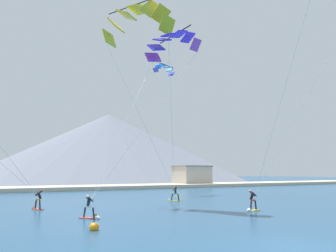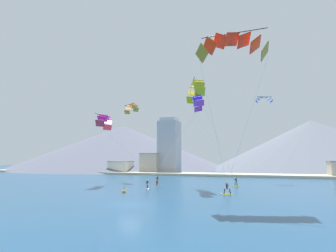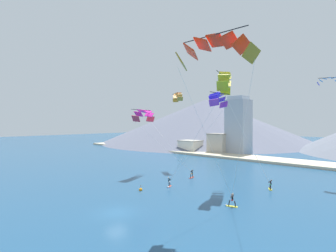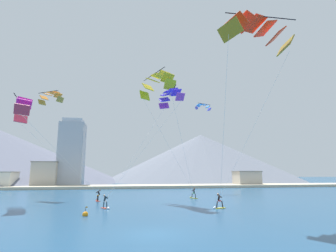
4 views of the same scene
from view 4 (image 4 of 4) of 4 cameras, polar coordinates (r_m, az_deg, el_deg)
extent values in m
plane|color=navy|center=(19.56, -3.21, -22.51)|extent=(400.00, 400.00, 0.00)
cube|color=#E54C33|center=(33.28, -13.54, -17.00)|extent=(1.10, 1.47, 0.07)
cylinder|color=#14232D|center=(33.59, -13.82, -16.26)|extent=(0.22, 0.26, 0.71)
cylinder|color=#14232D|center=(32.88, -13.19, -16.43)|extent=(0.22, 0.26, 0.71)
cube|color=white|center=(33.19, -13.48, -15.67)|extent=(0.37, 0.35, 0.12)
cylinder|color=#14232D|center=(33.13, -13.56, -15.12)|extent=(0.41, 0.36, 0.60)
cylinder|color=#14232D|center=(33.26, -13.48, -14.81)|extent=(0.48, 0.32, 0.39)
cylinder|color=#14232D|center=(33.06, -13.30, -14.84)|extent=(0.48, 0.32, 0.39)
cylinder|color=black|center=(33.24, -13.11, -14.87)|extent=(0.29, 0.47, 0.03)
sphere|color=beige|center=(33.05, -13.70, -14.46)|extent=(0.22, 0.22, 0.22)
cone|color=white|center=(32.50, -12.82, -17.09)|extent=(0.46, 0.44, 0.36)
cube|color=#E54C33|center=(41.55, -15.07, -15.49)|extent=(0.72, 1.50, 0.07)
cylinder|color=black|center=(41.12, -14.98, -14.99)|extent=(0.17, 0.27, 0.75)
cylinder|color=black|center=(41.91, -15.11, -14.88)|extent=(0.17, 0.27, 0.75)
cube|color=orange|center=(41.48, -15.02, -14.37)|extent=(0.36, 0.30, 0.12)
cylinder|color=black|center=(41.47, -14.85, -13.91)|extent=(0.48, 0.31, 0.64)
cylinder|color=black|center=(41.32, -14.96, -13.67)|extent=(0.54, 0.19, 0.41)
cylinder|color=black|center=(41.56, -15.00, -13.65)|extent=(0.54, 0.19, 0.41)
cylinder|color=black|center=(41.42, -15.23, -13.69)|extent=(0.14, 0.52, 0.03)
sphere|color=brown|center=(41.46, -14.59, -13.39)|extent=(0.23, 0.23, 0.23)
cone|color=white|center=(42.41, -15.21, -15.28)|extent=(0.41, 0.37, 0.36)
cube|color=yellow|center=(33.11, 11.21, -17.12)|extent=(1.51, 0.84, 0.07)
cylinder|color=black|center=(33.30, 11.75, -16.35)|extent=(0.28, 0.20, 0.77)
cylinder|color=black|center=(32.82, 10.62, -16.48)|extent=(0.28, 0.20, 0.77)
cube|color=red|center=(33.01, 11.16, -15.69)|extent=(0.33, 0.38, 0.12)
cylinder|color=black|center=(33.06, 11.02, -15.09)|extent=(0.35, 0.49, 0.65)
cylinder|color=black|center=(33.04, 11.30, -14.76)|extent=(0.24, 0.55, 0.42)
cylinder|color=black|center=(32.89, 10.95, -14.79)|extent=(0.24, 0.55, 0.42)
cylinder|color=black|center=(32.83, 11.32, -14.84)|extent=(0.51, 0.18, 0.03)
sphere|color=tan|center=(33.15, 10.83, -14.39)|extent=(0.23, 0.23, 0.23)
cone|color=white|center=(32.58, 9.94, -17.17)|extent=(0.39, 0.43, 0.36)
cube|color=yellow|center=(44.72, 5.63, -15.36)|extent=(1.11, 1.46, 0.07)
cylinder|color=black|center=(44.41, 6.00, -14.88)|extent=(0.23, 0.27, 0.73)
cylinder|color=black|center=(44.96, 5.25, -14.84)|extent=(0.23, 0.27, 0.73)
cube|color=#33B266|center=(44.65, 5.61, -14.35)|extent=(0.38, 0.35, 0.12)
cylinder|color=black|center=(44.67, 5.66, -13.92)|extent=(0.41, 0.36, 0.62)
cylinder|color=black|center=(44.50, 5.68, -13.71)|extent=(0.49, 0.34, 0.40)
cylinder|color=black|center=(44.67, 5.45, -13.70)|extent=(0.49, 0.34, 0.40)
cylinder|color=black|center=(44.46, 5.40, -13.76)|extent=(0.29, 0.46, 0.03)
sphere|color=brown|center=(44.71, 5.74, -13.41)|extent=(0.22, 0.22, 0.22)
cone|color=white|center=(45.32, 4.81, -15.22)|extent=(0.46, 0.44, 0.36)
cube|color=purple|center=(39.55, -0.89, 4.44)|extent=(1.58, 0.65, 1.21)
cube|color=#3C27E3|center=(39.07, -0.79, 5.78)|extent=(1.63, 0.99, 1.11)
cube|color=#3C27E3|center=(38.36, -0.43, 6.85)|extent=(1.66, 1.26, 0.87)
cube|color=#3C27E3|center=(37.50, 0.16, 7.53)|extent=(1.65, 1.42, 0.54)
cube|color=#3C27E3|center=(36.59, 0.94, 7.70)|extent=(1.60, 1.52, 0.87)
cube|color=#3C27E3|center=(35.74, 1.81, 7.30)|extent=(1.53, 1.49, 1.11)
cube|color=purple|center=(35.05, 2.67, 6.35)|extent=(1.43, 1.33, 1.21)
cylinder|color=black|center=(37.82, 1.02, 7.68)|extent=(0.23, 5.37, 0.10)
cylinder|color=silver|center=(35.79, -6.34, -4.78)|extent=(7.70, 5.06, 12.39)
cylinder|color=silver|center=(33.14, -4.73, -4.39)|extent=(9.22, 0.44, 12.39)
cube|color=#B82F43|center=(37.31, -29.20, 3.13)|extent=(1.98, 1.15, 1.37)
cube|color=#D71C9E|center=(38.37, -28.88, 4.27)|extent=(2.07, 1.51, 1.17)
cube|color=#D71C9E|center=(39.63, -28.70, 4.78)|extent=(2.12, 1.77, 0.83)
cube|color=#D71C9E|center=(40.94, -28.68, 4.65)|extent=(2.13, 1.89, 0.40)
cube|color=#D71C9E|center=(42.15, -28.81, 3.96)|extent=(2.08, 1.93, 0.83)
cube|color=#D71C9E|center=(43.14, -29.06, 2.82)|extent=(1.98, 1.83, 1.17)
cube|color=#B82F43|center=(43.80, -29.41, 1.37)|extent=(1.85, 1.58, 1.37)
cylinder|color=black|center=(40.97, -29.76, 4.92)|extent=(1.43, 6.73, 0.10)
cylinder|color=silver|center=(38.49, -22.00, -6.18)|extent=(8.93, 7.19, 10.00)
cylinder|color=silver|center=(42.05, -22.73, -6.40)|extent=(11.42, 0.44, 10.00)
cube|color=olive|center=(32.75, 24.18, 15.63)|extent=(1.00, 2.57, 1.71)
cube|color=red|center=(32.68, 22.41, 17.60)|extent=(1.48, 2.64, 1.55)
cube|color=red|center=(32.25, 20.39, 19.23)|extent=(1.86, 2.66, 1.23)
cube|color=red|center=(31.48, 18.28, 20.35)|extent=(2.11, 2.64, 0.77)
cube|color=red|center=(30.44, 16.25, 20.86)|extent=(2.25, 2.57, 1.23)
cube|color=red|center=(29.21, 14.53, 20.64)|extent=(2.23, 2.46, 1.55)
cube|color=olive|center=(27.92, 13.36, 19.64)|extent=(2.04, 2.33, 1.71)
cylinder|color=black|center=(31.01, 19.64, 21.56)|extent=(7.87, 0.17, 0.10)
cylinder|color=silver|center=(31.44, 18.10, -0.19)|extent=(6.11, 6.49, 15.95)
cylinder|color=silver|center=(28.78, 12.09, 0.41)|extent=(1.93, 8.69, 15.95)
cube|color=#A6BC1B|center=(39.08, 0.44, 9.00)|extent=(2.00, 1.25, 1.59)
cube|color=gold|center=(40.18, -0.10, 10.41)|extent=(2.22, 1.75, 1.37)
cube|color=gold|center=(41.47, -1.04, 11.03)|extent=(2.34, 2.10, 0.92)
cube|color=gold|center=(42.72, -2.20, 10.83)|extent=(2.36, 2.25, 0.32)
cube|color=gold|center=(43.75, -3.37, 9.90)|extent=(2.29, 2.23, 0.92)
cube|color=gold|center=(44.39, -4.38, 8.43)|extent=(2.11, 1.99, 1.37)
cube|color=#A6BC1B|center=(44.56, -5.10, 6.63)|extent=(1.85, 1.56, 1.59)
cylinder|color=black|center=(42.32, -3.13, 11.18)|extent=(2.63, 6.55, 0.10)
cylinder|color=silver|center=(40.78, 3.10, -3.62)|extent=(4.97, 6.71, 14.94)
cylinder|color=silver|center=(43.64, -0.02, -4.05)|extent=(8.34, 0.17, 14.94)
cube|color=olive|center=(49.27, -22.43, 5.35)|extent=(1.12, 1.43, 0.99)
cube|color=orange|center=(49.82, -22.82, 6.16)|extent=(1.38, 1.59, 0.84)
cube|color=orange|center=(50.51, -23.41, 6.61)|extent=(1.54, 1.68, 0.56)
cube|color=orange|center=(51.23, -24.10, 6.65)|extent=(1.59, 1.69, 0.20)
cube|color=orange|center=(51.88, -24.79, 6.28)|extent=(1.59, 1.66, 0.56)
cube|color=orange|center=(52.35, -25.36, 5.58)|extent=(1.46, 1.54, 0.84)
cube|color=olive|center=(52.57, -25.75, 4.66)|extent=(1.23, 1.36, 0.99)
cylinder|color=black|center=(50.84, -24.63, 6.77)|extent=(3.88, 2.43, 0.10)
cube|color=#4848C7|center=(60.36, 8.97, 3.61)|extent=(0.76, 1.05, 0.73)
cube|color=#288BED|center=(60.21, 8.65, 4.15)|extent=(0.90, 1.10, 0.64)
cube|color=#288BED|center=(59.95, 8.19, 4.53)|extent=(0.95, 1.13, 0.47)
cube|color=#288BED|center=(59.63, 7.65, 4.72)|extent=(0.92, 1.14, 0.24)
cube|color=#288BED|center=(59.28, 7.10, 4.67)|extent=(0.88, 1.13, 0.47)
cube|color=#288BED|center=(58.94, 6.60, 4.41)|extent=(0.75, 1.11, 0.64)
cube|color=#4848C7|center=(58.66, 6.23, 3.95)|extent=(0.56, 1.07, 0.73)
cylinder|color=black|center=(59.26, 7.88, 4.76)|extent=(3.22, 1.32, 0.10)
sphere|color=orange|center=(28.29, -17.57, -17.87)|extent=(0.56, 0.56, 0.56)
cylinder|color=black|center=(28.22, -17.51, -16.87)|extent=(0.04, 0.04, 0.44)
cube|color=orange|center=(28.18, -17.31, -16.52)|extent=(0.18, 0.01, 0.12)
cube|color=beige|center=(74.47, -8.28, -12.91)|extent=(180.00, 10.00, 0.70)
cube|color=#99958B|center=(82.69, -32.71, -8.44)|extent=(7.70, 6.42, 0.30)
cube|color=#B7AD9E|center=(84.73, 16.77, -11.01)|extent=(7.04, 5.76, 4.30)
cube|color=gray|center=(84.70, 16.70, -9.46)|extent=(7.32, 5.99, 0.30)
cube|color=#B7AD9E|center=(81.49, -25.16, -9.65)|extent=(6.43, 5.04, 6.88)
cube|color=gray|center=(81.54, -24.97, -7.13)|extent=(6.69, 5.25, 0.30)
cube|color=#A8ADB7|center=(83.42, -20.25, -5.85)|extent=(7.00, 7.00, 18.82)
cube|color=silver|center=(84.63, -19.84, 0.92)|extent=(5.60, 5.60, 1.20)
cone|color=slate|center=(133.07, 7.21, -6.82)|extent=(94.38, 94.38, 22.98)
camera|label=1|loc=(13.52, -66.49, -8.42)|focal=40.00mm
camera|label=2|loc=(18.28, 106.13, 5.29)|focal=28.00mm
camera|label=3|loc=(29.80, 78.26, 11.66)|focal=28.00mm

